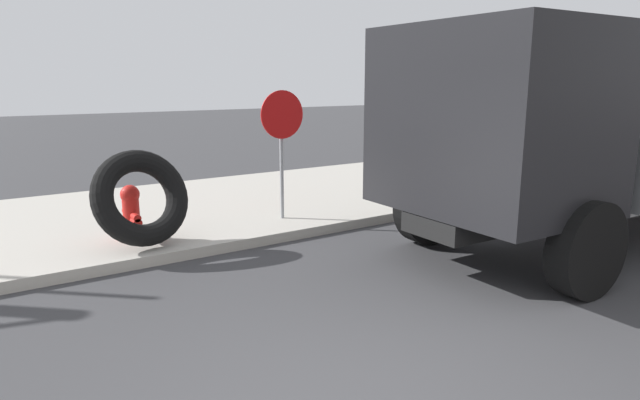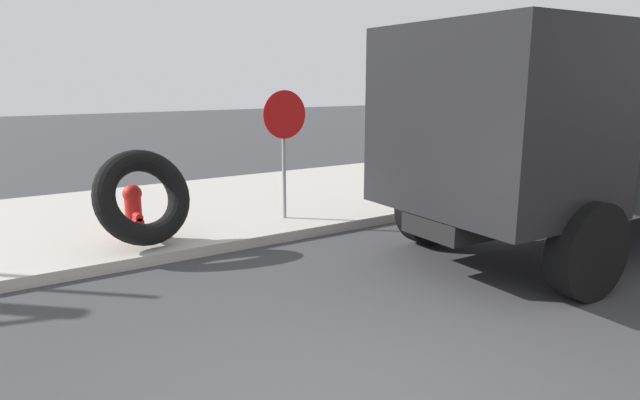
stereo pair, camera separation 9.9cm
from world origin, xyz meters
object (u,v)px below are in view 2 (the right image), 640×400
Objects in this scene: loose_tire at (143,197)px; stop_sign at (284,131)px; dump_truck_gray at (604,134)px; fire_hydrant at (134,210)px.

loose_tire is 2.50m from stop_sign.
dump_truck_gray reaches higher than stop_sign.
stop_sign is at bearing -3.40° from fire_hydrant.
loose_tire is (0.03, -0.42, 0.26)m from fire_hydrant.
loose_tire is 0.19× the size of dump_truck_gray.
stop_sign reaches higher than loose_tire.
stop_sign is (2.39, -0.14, 1.01)m from fire_hydrant.
fire_hydrant is 6.79m from dump_truck_gray.
loose_tire is 6.53m from dump_truck_gray.
dump_truck_gray is at bearing -27.88° from loose_tire.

